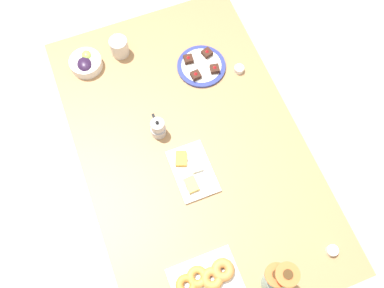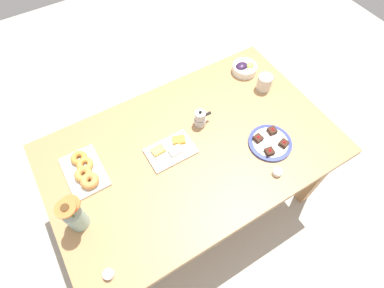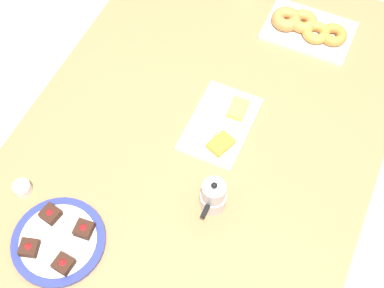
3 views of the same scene
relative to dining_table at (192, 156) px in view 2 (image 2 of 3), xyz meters
name	(u,v)px [view 2 (image 2 of 3)]	position (x,y,z in m)	size (l,w,h in m)	color
ground_plane	(192,198)	(0.00, 0.00, -0.65)	(6.00, 6.00, 0.00)	#B7B2A8
dining_table	(192,156)	(0.00, 0.00, 0.00)	(1.60, 1.00, 0.74)	#A87A4C
coffee_mug	(265,82)	(0.62, 0.15, 0.14)	(0.12, 0.09, 0.10)	beige
grape_bowl	(244,68)	(0.60, 0.33, 0.12)	(0.16, 0.16, 0.07)	white
cheese_platter	(171,150)	(-0.11, 0.04, 0.10)	(0.26, 0.17, 0.03)	white
croissant_platter	(85,171)	(-0.56, 0.16, 0.11)	(0.19, 0.28, 0.05)	white
jam_cup_honey	(109,274)	(-0.65, -0.37, 0.10)	(0.05, 0.05, 0.03)	white
jam_cup_berry	(277,172)	(0.30, -0.37, 0.10)	(0.05, 0.05, 0.03)	white
dessert_plate	(270,142)	(0.39, -0.20, 0.10)	(0.24, 0.24, 0.05)	navy
flower_vase	(75,217)	(-0.67, -0.09, 0.17)	(0.11, 0.12, 0.25)	#99C1B7
moka_pot	(200,119)	(0.13, 0.12, 0.13)	(0.11, 0.07, 0.12)	#B7B7BC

